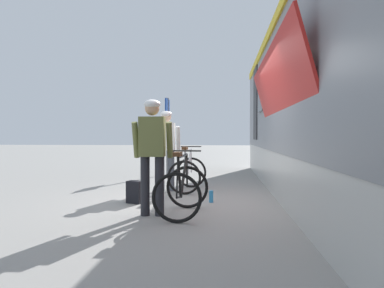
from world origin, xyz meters
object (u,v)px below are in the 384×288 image
cyclist_far_in_olive (152,146)px  water_bottle_near_the_bikes (211,196)px  platform_sign_post (167,123)px  bicycle_far_black (182,189)px  backpack_on_platform (135,192)px  bicycle_near_silver (188,173)px  cyclist_near_in_white (166,143)px

cyclist_far_in_olive → water_bottle_near_the_bikes: bearing=53.0°
platform_sign_post → bicycle_far_black: bearing=-78.5°
cyclist_far_in_olive → backpack_on_platform: bearing=118.5°
bicycle_near_silver → bicycle_far_black: bearing=-86.2°
bicycle_near_silver → backpack_on_platform: size_ratio=2.77×
cyclist_near_in_white → bicycle_far_black: bearing=-74.8°
cyclist_near_in_white → water_bottle_near_the_bikes: 1.88m
bicycle_far_black → platform_sign_post: 5.80m
cyclist_far_in_olive → cyclist_near_in_white: bearing=94.3°
cyclist_far_in_olive → bicycle_far_black: cyclist_far_in_olive is taller
cyclist_far_in_olive → water_bottle_near_the_bikes: cyclist_far_in_olive is taller
cyclist_near_in_white → cyclist_far_in_olive: (0.18, -2.38, 0.00)m
water_bottle_near_the_bikes → platform_sign_post: bearing=108.9°
cyclist_near_in_white → backpack_on_platform: 1.70m
bicycle_far_black → backpack_on_platform: size_ratio=2.74×
backpack_on_platform → platform_sign_post: size_ratio=0.17×
cyclist_near_in_white → backpack_on_platform: (-0.33, -1.44, -0.85)m
cyclist_far_in_olive → platform_sign_post: bearing=96.9°
backpack_on_platform → water_bottle_near_the_bikes: bearing=27.9°
cyclist_near_in_white → backpack_on_platform: bearing=-103.0°
bicycle_far_black → cyclist_near_in_white: bearing=105.2°
cyclist_far_in_olive → bicycle_far_black: (0.45, 0.07, -0.65)m
backpack_on_platform → platform_sign_post: (-0.17, 4.68, 1.42)m
bicycle_far_black → water_bottle_near_the_bikes: bicycle_far_black is taller
cyclist_near_in_white → backpack_on_platform: size_ratio=4.40×
backpack_on_platform → platform_sign_post: 4.89m
bicycle_near_silver → water_bottle_near_the_bikes: 1.44m
cyclist_near_in_white → bicycle_near_silver: size_ratio=1.59×
cyclist_far_in_olive → bicycle_near_silver: (0.29, 2.43, -0.65)m
cyclist_near_in_white → cyclist_far_in_olive: size_ratio=1.00×
cyclist_far_in_olive → bicycle_far_black: bearing=8.2°
cyclist_near_in_white → water_bottle_near_the_bikes: (1.03, -1.25, -0.95)m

